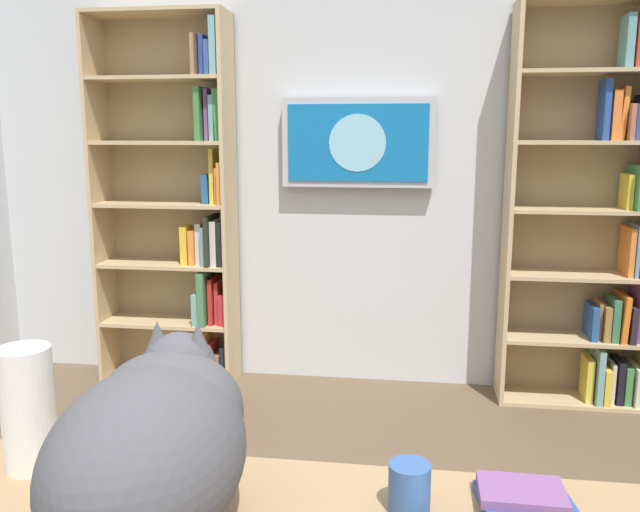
{
  "coord_description": "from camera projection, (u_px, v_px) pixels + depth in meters",
  "views": [
    {
      "loc": [
        -0.26,
        1.5,
        1.45
      ],
      "look_at": [
        0.1,
        -1.02,
        0.96
      ],
      "focal_mm": 36.71,
      "sensor_mm": 36.0,
      "label": 1
    }
  ],
  "objects": [
    {
      "name": "bookshelf_right",
      "position": [
        181.0,
        212.0,
        3.72
      ],
      "size": [
        0.78,
        0.28,
        2.09
      ],
      "color": "tan",
      "rests_on": "ground"
    },
    {
      "name": "wall_back",
      "position": [
        367.0,
        150.0,
        3.68
      ],
      "size": [
        4.52,
        0.06,
        2.7
      ],
      "primitive_type": "cube",
      "color": "silver",
      "rests_on": "ground"
    },
    {
      "name": "cat",
      "position": [
        155.0,
        440.0,
        1.16
      ],
      "size": [
        0.33,
        0.61,
        0.35
      ],
      "color": "#4C4C51",
      "rests_on": "desk"
    },
    {
      "name": "paper_towel_roll",
      "position": [
        28.0,
        408.0,
        1.38
      ],
      "size": [
        0.11,
        0.11,
        0.27
      ],
      "primitive_type": "cylinder",
      "color": "white",
      "rests_on": "desk"
    },
    {
      "name": "wall_mounted_tv",
      "position": [
        358.0,
        143.0,
        3.59
      ],
      "size": [
        0.84,
        0.07,
        0.49
      ],
      "color": "#B7B7BC"
    },
    {
      "name": "coffee_mug",
      "position": [
        409.0,
        488.0,
        1.23
      ],
      "size": [
        0.08,
        0.08,
        0.1
      ],
      "primitive_type": "cylinder",
      "color": "#335999",
      "rests_on": "desk"
    },
    {
      "name": "desk_book_stack",
      "position": [
        523.0,
        498.0,
        1.25
      ],
      "size": [
        0.19,
        0.15,
        0.04
      ],
      "color": "#2D4C93",
      "rests_on": "desk"
    },
    {
      "name": "bookshelf_left",
      "position": [
        597.0,
        218.0,
        3.41
      ],
      "size": [
        0.76,
        0.28,
        2.1
      ],
      "color": "tan",
      "rests_on": "ground"
    }
  ]
}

